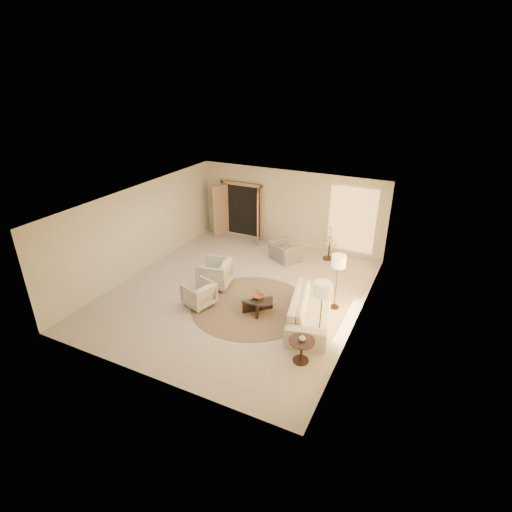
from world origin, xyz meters
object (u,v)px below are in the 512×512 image
at_px(accent_chair, 285,248).
at_px(coffee_table, 258,302).
at_px(armchair_right, 199,293).
at_px(floor_lamp_near, 338,264).
at_px(side_table, 329,249).
at_px(sofa, 311,309).
at_px(armchair_left, 215,272).
at_px(end_table, 302,347).
at_px(end_vase, 302,338).
at_px(floor_lamp_far, 322,292).
at_px(bowl, 258,296).
at_px(side_vase, 330,239).

height_order(accent_chair, coffee_table, accent_chair).
xyz_separation_m(armchair_right, floor_lamp_near, (3.45, 1.53, 0.98)).
relative_size(side_table, floor_lamp_near, 0.39).
xyz_separation_m(accent_chair, floor_lamp_near, (2.41, -2.20, 0.92)).
bearing_deg(sofa, armchair_left, 68.11).
distance_m(sofa, coffee_table, 1.47).
height_order(armchair_right, coffee_table, armchair_right).
distance_m(coffee_table, end_table, 2.30).
relative_size(accent_chair, end_vase, 6.12).
bearing_deg(floor_lamp_far, end_vase, -100.44).
bearing_deg(floor_lamp_near, end_table, -91.27).
distance_m(floor_lamp_near, floor_lamp_far, 1.71).
xyz_separation_m(side_table, bowl, (-0.79, -4.05, 0.09)).
relative_size(floor_lamp_near, end_vase, 9.83).
xyz_separation_m(bowl, side_vase, (0.79, 4.05, 0.29)).
distance_m(floor_lamp_near, end_vase, 2.62).
bearing_deg(end_table, side_table, 100.33).
relative_size(accent_chair, floor_lamp_near, 0.62).
bearing_deg(sofa, accent_chair, 20.15).
xyz_separation_m(accent_chair, side_vase, (1.35, 0.76, 0.32)).
xyz_separation_m(armchair_right, side_vase, (2.39, 4.49, 0.37)).
xyz_separation_m(end_table, side_table, (-1.00, 5.48, -0.01)).
height_order(accent_chair, end_table, accent_chair).
xyz_separation_m(accent_chair, side_table, (1.35, 0.76, -0.06)).
xyz_separation_m(coffee_table, side_table, (0.79, 4.05, 0.11)).
xyz_separation_m(coffee_table, floor_lamp_far, (1.94, -0.61, 1.15)).
relative_size(armchair_left, end_table, 1.54).
relative_size(armchair_right, end_table, 1.28).
bearing_deg(sofa, floor_lamp_far, -160.83).
bearing_deg(floor_lamp_near, armchair_left, -173.54).
bearing_deg(accent_chair, end_table, 146.78).
bearing_deg(side_vase, side_table, 63.43).
relative_size(sofa, side_vase, 9.19).
distance_m(armchair_left, side_vase, 4.24).
bearing_deg(bowl, armchair_left, 159.02).
bearing_deg(sofa, end_table, 178.92).
xyz_separation_m(side_table, end_vase, (1.00, -5.48, 0.27)).
xyz_separation_m(floor_lamp_far, end_vase, (-0.15, -0.82, -0.77)).
bearing_deg(coffee_table, side_table, 78.96).
bearing_deg(armchair_right, coffee_table, 122.54).
relative_size(sofa, end_vase, 15.63).
distance_m(floor_lamp_far, side_vase, 4.84).
bearing_deg(coffee_table, floor_lamp_far, -17.52).
height_order(armchair_left, end_vase, armchair_left).
bearing_deg(end_vase, armchair_left, 149.30).
bearing_deg(accent_chair, armchair_right, 104.79).
distance_m(sofa, floor_lamp_near, 1.41).
relative_size(accent_chair, bowl, 2.94).
distance_m(side_table, floor_lamp_far, 4.91).
bearing_deg(coffee_table, accent_chair, 99.74).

